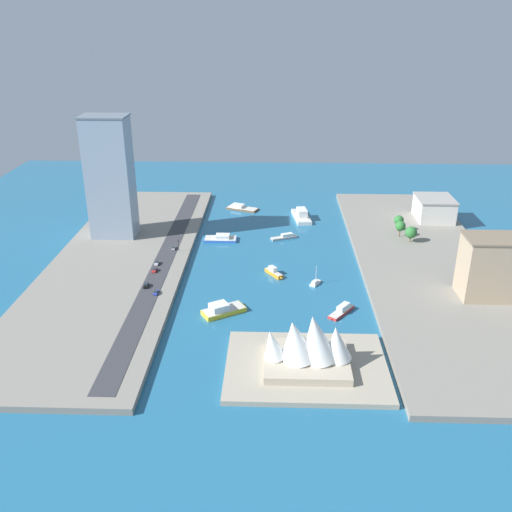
{
  "coord_description": "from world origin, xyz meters",
  "views": [
    {
      "loc": [
        -0.46,
        264.86,
        120.69
      ],
      "look_at": [
        8.73,
        -2.35,
        4.39
      ],
      "focal_mm": 39.18,
      "sensor_mm": 36.0,
      "label": 1
    }
  ],
  "objects_px": {
    "water_taxi_orange": "(274,272)",
    "tower_tall_glass": "(110,177)",
    "pickup_red": "(155,270)",
    "suv_black": "(146,285)",
    "van_white": "(157,263)",
    "traffic_light_waterfront": "(178,244)",
    "ferry_yellow_fast": "(223,310)",
    "opera_landmark": "(308,345)",
    "tugboat_red": "(342,310)",
    "apartment_midrise_tan": "(498,267)",
    "yacht_sleek_gray": "(285,237)",
    "ferry_white_commuter": "(301,215)",
    "sailboat_small_white": "(315,283)",
    "sedan_silver": "(174,248)",
    "catamaran_blue": "(221,238)",
    "barge_flat_brown": "(241,208)",
    "hotel_broad_white": "(434,208)",
    "hatchback_blue": "(156,292)"
  },
  "relations": [
    {
      "from": "catamaran_blue",
      "to": "pickup_red",
      "type": "relative_size",
      "value": 4.39
    },
    {
      "from": "tugboat_red",
      "to": "yacht_sleek_gray",
      "type": "xyz_separation_m",
      "value": [
        23.91,
        -87.27,
        -0.16
      ]
    },
    {
      "from": "apartment_midrise_tan",
      "to": "traffic_light_waterfront",
      "type": "xyz_separation_m",
      "value": [
        151.36,
        -46.94,
        -10.01
      ]
    },
    {
      "from": "suv_black",
      "to": "ferry_yellow_fast",
      "type": "bearing_deg",
      "value": 152.97
    },
    {
      "from": "yacht_sleek_gray",
      "to": "tower_tall_glass",
      "type": "relative_size",
      "value": 0.24
    },
    {
      "from": "barge_flat_brown",
      "to": "tower_tall_glass",
      "type": "height_order",
      "value": "tower_tall_glass"
    },
    {
      "from": "ferry_yellow_fast",
      "to": "apartment_midrise_tan",
      "type": "xyz_separation_m",
      "value": [
        -121.91,
        -15.82,
        15.08
      ]
    },
    {
      "from": "hatchback_blue",
      "to": "pickup_red",
      "type": "bearing_deg",
      "value": -77.12
    },
    {
      "from": "yacht_sleek_gray",
      "to": "pickup_red",
      "type": "distance_m",
      "value": 84.44
    },
    {
      "from": "pickup_red",
      "to": "water_taxi_orange",
      "type": "bearing_deg",
      "value": -176.65
    },
    {
      "from": "ferry_white_commuter",
      "to": "yacht_sleek_gray",
      "type": "bearing_deg",
      "value": 72.37
    },
    {
      "from": "ferry_yellow_fast",
      "to": "opera_landmark",
      "type": "bearing_deg",
      "value": 130.55
    },
    {
      "from": "hotel_broad_white",
      "to": "suv_black",
      "type": "relative_size",
      "value": 5.11
    },
    {
      "from": "water_taxi_orange",
      "to": "catamaran_blue",
      "type": "relative_size",
      "value": 0.63
    },
    {
      "from": "barge_flat_brown",
      "to": "suv_black",
      "type": "height_order",
      "value": "suv_black"
    },
    {
      "from": "tugboat_red",
      "to": "pickup_red",
      "type": "height_order",
      "value": "pickup_red"
    },
    {
      "from": "water_taxi_orange",
      "to": "tower_tall_glass",
      "type": "xyz_separation_m",
      "value": [
        92.1,
        -46.24,
        35.27
      ]
    },
    {
      "from": "yacht_sleek_gray",
      "to": "catamaran_blue",
      "type": "height_order",
      "value": "catamaran_blue"
    },
    {
      "from": "hotel_broad_white",
      "to": "hatchback_blue",
      "type": "distance_m",
      "value": 186.88
    },
    {
      "from": "catamaran_blue",
      "to": "barge_flat_brown",
      "type": "relative_size",
      "value": 0.88
    },
    {
      "from": "hatchback_blue",
      "to": "suv_black",
      "type": "xyz_separation_m",
      "value": [
        5.98,
        -6.77,
        0.12
      ]
    },
    {
      "from": "hatchback_blue",
      "to": "tugboat_red",
      "type": "bearing_deg",
      "value": 173.06
    },
    {
      "from": "sailboat_small_white",
      "to": "tower_tall_glass",
      "type": "xyz_separation_m",
      "value": [
        112.25,
        -55.87,
        35.92
      ]
    },
    {
      "from": "tugboat_red",
      "to": "barge_flat_brown",
      "type": "distance_m",
      "value": 149.41
    },
    {
      "from": "barge_flat_brown",
      "to": "opera_landmark",
      "type": "distance_m",
      "value": 186.31
    },
    {
      "from": "hatchback_blue",
      "to": "water_taxi_orange",
      "type": "bearing_deg",
      "value": -153.12
    },
    {
      "from": "catamaran_blue",
      "to": "sedan_silver",
      "type": "relative_size",
      "value": 4.12
    },
    {
      "from": "catamaran_blue",
      "to": "apartment_midrise_tan",
      "type": "bearing_deg",
      "value": 151.91
    },
    {
      "from": "tower_tall_glass",
      "to": "traffic_light_waterfront",
      "type": "bearing_deg",
      "value": 149.99
    },
    {
      "from": "sailboat_small_white",
      "to": "suv_black",
      "type": "relative_size",
      "value": 1.9
    },
    {
      "from": "ferry_white_commuter",
      "to": "catamaran_blue",
      "type": "distance_m",
      "value": 61.87
    },
    {
      "from": "sedan_silver",
      "to": "tugboat_red",
      "type": "bearing_deg",
      "value": 143.44
    },
    {
      "from": "pickup_red",
      "to": "suv_black",
      "type": "bearing_deg",
      "value": 88.29
    },
    {
      "from": "barge_flat_brown",
      "to": "sedan_silver",
      "type": "relative_size",
      "value": 4.65
    },
    {
      "from": "traffic_light_waterfront",
      "to": "opera_landmark",
      "type": "distance_m",
      "value": 121.76
    },
    {
      "from": "traffic_light_waterfront",
      "to": "water_taxi_orange",
      "type": "bearing_deg",
      "value": 156.1
    },
    {
      "from": "catamaran_blue",
      "to": "barge_flat_brown",
      "type": "distance_m",
      "value": 57.22
    },
    {
      "from": "yacht_sleek_gray",
      "to": "sedan_silver",
      "type": "height_order",
      "value": "sedan_silver"
    },
    {
      "from": "tugboat_red",
      "to": "opera_landmark",
      "type": "bearing_deg",
      "value": 67.82
    },
    {
      "from": "yacht_sleek_gray",
      "to": "hotel_broad_white",
      "type": "bearing_deg",
      "value": -162.13
    },
    {
      "from": "catamaran_blue",
      "to": "sailboat_small_white",
      "type": "bearing_deg",
      "value": 132.71
    },
    {
      "from": "apartment_midrise_tan",
      "to": "tower_tall_glass",
      "type": "distance_m",
      "value": 205.2
    },
    {
      "from": "tugboat_red",
      "to": "traffic_light_waterfront",
      "type": "height_order",
      "value": "traffic_light_waterfront"
    },
    {
      "from": "yacht_sleek_gray",
      "to": "apartment_midrise_tan",
      "type": "distance_m",
      "value": 120.16
    },
    {
      "from": "yacht_sleek_gray",
      "to": "van_white",
      "type": "bearing_deg",
      "value": 34.08
    },
    {
      "from": "water_taxi_orange",
      "to": "catamaran_blue",
      "type": "height_order",
      "value": "water_taxi_orange"
    },
    {
      "from": "yacht_sleek_gray",
      "to": "catamaran_blue",
      "type": "distance_m",
      "value": 37.17
    },
    {
      "from": "van_white",
      "to": "traffic_light_waterfront",
      "type": "bearing_deg",
      "value": -114.8
    },
    {
      "from": "yacht_sleek_gray",
      "to": "ferry_white_commuter",
      "type": "xyz_separation_m",
      "value": [
        -11.1,
        -34.92,
        1.21
      ]
    },
    {
      "from": "tower_tall_glass",
      "to": "tugboat_red",
      "type": "bearing_deg",
      "value": 145.52
    }
  ]
}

